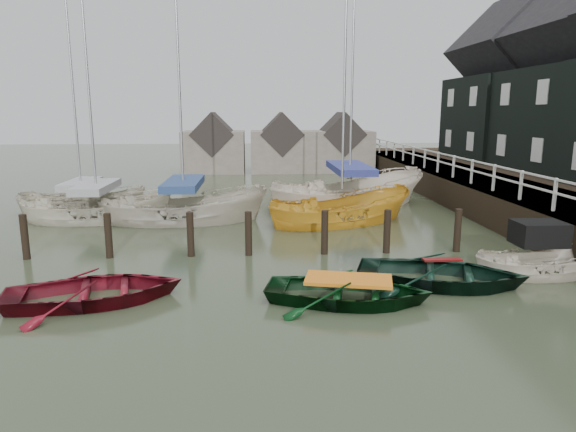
{
  "coord_description": "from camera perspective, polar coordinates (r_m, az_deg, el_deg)",
  "views": [
    {
      "loc": [
        -0.97,
        -12.64,
        4.46
      ],
      "look_at": [
        -0.01,
        2.24,
        1.4
      ],
      "focal_mm": 32.0,
      "sensor_mm": 36.0,
      "label": 1
    }
  ],
  "objects": [
    {
      "name": "ground",
      "position": [
        13.44,
        0.66,
        -7.79
      ],
      "size": [
        120.0,
        120.0,
        0.0
      ],
      "primitive_type": "plane",
      "color": "#343C26",
      "rests_on": "ground"
    },
    {
      "name": "pier",
      "position": [
        25.22,
        20.85,
        2.28
      ],
      "size": [
        3.04,
        32.0,
        2.7
      ],
      "color": "black",
      "rests_on": "ground"
    },
    {
      "name": "mooring_pilings",
      "position": [
        16.14,
        -4.1,
        -2.64
      ],
      "size": [
        13.72,
        0.22,
        1.8
      ],
      "color": "black",
      "rests_on": "ground"
    },
    {
      "name": "far_sheds",
      "position": [
        38.77,
        -1.03,
        7.74
      ],
      "size": [
        14.0,
        4.08,
        4.39
      ],
      "color": "#665B51",
      "rests_on": "ground"
    },
    {
      "name": "rowboat_red",
      "position": [
        13.2,
        -20.53,
        -8.91
      ],
      "size": [
        4.62,
        3.76,
        0.84
      ],
      "primitive_type": "imported",
      "rotation": [
        0.0,
        0.0,
        1.8
      ],
      "color": "#5E0D18",
      "rests_on": "ground"
    },
    {
      "name": "rowboat_green",
      "position": [
        12.46,
        6.68,
        -9.46
      ],
      "size": [
        4.43,
        3.59,
        0.81
      ],
      "primitive_type": "imported",
      "rotation": [
        0.0,
        0.0,
        1.35
      ],
      "color": "black",
      "rests_on": "ground"
    },
    {
      "name": "rowboat_dkgreen",
      "position": [
        14.11,
        16.6,
        -7.33
      ],
      "size": [
        5.01,
        4.23,
        0.89
      ],
      "primitive_type": "imported",
      "rotation": [
        0.0,
        0.0,
        1.25
      ],
      "color": "black",
      "rests_on": "ground"
    },
    {
      "name": "motorboat",
      "position": [
        15.79,
        26.1,
        -5.57
      ],
      "size": [
        3.67,
        1.4,
        2.2
      ],
      "rotation": [
        0.0,
        0.0,
        1.57
      ],
      "color": "beige",
      "rests_on": "ground"
    },
    {
      "name": "sailboat_a",
      "position": [
        22.61,
        -20.31,
        -0.35
      ],
      "size": [
        6.17,
        2.52,
        11.0
      ],
      "rotation": [
        0.0,
        0.0,
        1.61
      ],
      "color": "beige",
      "rests_on": "ground"
    },
    {
      "name": "sailboat_b",
      "position": [
        21.52,
        -11.39,
        -0.43
      ],
      "size": [
        6.97,
        2.99,
        12.65
      ],
      "rotation": [
        0.0,
        0.0,
        1.63
      ],
      "color": "beige",
      "rests_on": "ground"
    },
    {
      "name": "sailboat_c",
      "position": [
        21.03,
        5.97,
        -0.69
      ],
      "size": [
        6.92,
        4.64,
        10.07
      ],
      "rotation": [
        0.0,
        0.0,
        1.95
      ],
      "color": "gold",
      "rests_on": "ground"
    },
    {
      "name": "sailboat_d",
      "position": [
        24.38,
        6.81,
        1.11
      ],
      "size": [
        8.76,
        5.92,
        13.52
      ],
      "rotation": [
        0.0,
        0.0,
        1.95
      ],
      "color": "beige",
      "rests_on": "ground"
    },
    {
      "name": "sailboat_e",
      "position": [
        24.66,
        -21.83,
        0.49
      ],
      "size": [
        5.66,
        2.42,
        10.56
      ],
      "rotation": [
        0.0,
        0.0,
        1.63
      ],
      "color": "beige",
      "rests_on": "ground"
    }
  ]
}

